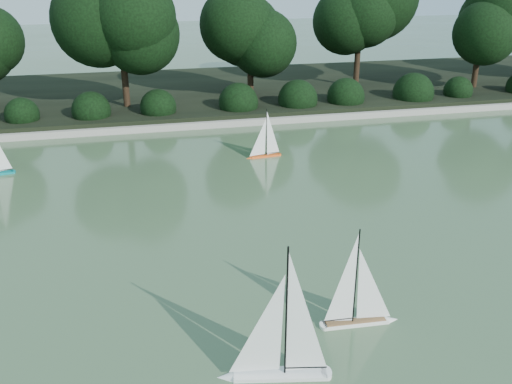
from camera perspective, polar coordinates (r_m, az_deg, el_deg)
ground at (r=8.67m, az=9.95°, el=-9.10°), size 80.00×80.00×0.00m
pond_coping at (r=16.64m, az=-2.08°, el=6.96°), size 40.00×0.35×0.18m
far_bank at (r=20.45m, az=-4.34°, el=9.97°), size 40.00×8.00×0.30m
tree_line at (r=18.79m, az=0.11°, el=16.64°), size 26.31×3.93×4.39m
shrub_hedge at (r=17.41m, az=-2.69°, el=8.85°), size 29.10×1.10×1.10m
sailboat_white_a at (r=6.73m, az=1.57°, el=-16.09°), size 1.34×0.46×1.82m
sailboat_white_b at (r=7.73m, az=10.60°, el=-11.37°), size 1.09×0.23×1.49m
sailboat_orange at (r=13.86m, az=0.67°, el=4.29°), size 0.92×0.25×1.26m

